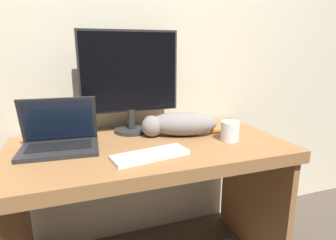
% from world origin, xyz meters
% --- Properties ---
extents(wall_back, '(6.40, 0.06, 2.60)m').
position_xyz_m(wall_back, '(0.00, 0.76, 1.30)').
color(wall_back, beige).
rests_on(wall_back, ground_plane).
extents(desk, '(1.37, 0.70, 0.76)m').
position_xyz_m(desk, '(0.00, 0.35, 0.59)').
color(desk, olive).
rests_on(desk, ground_plane).
extents(monitor, '(0.54, 0.19, 0.56)m').
position_xyz_m(monitor, '(-0.04, 0.59, 1.06)').
color(monitor, '#282828').
rests_on(monitor, desk).
extents(laptop, '(0.37, 0.26, 0.24)m').
position_xyz_m(laptop, '(-0.42, 0.41, 0.81)').
color(laptop, '#232326').
rests_on(laptop, desk).
extents(external_keyboard, '(0.36, 0.17, 0.02)m').
position_xyz_m(external_keyboard, '(-0.04, 0.18, 0.77)').
color(external_keyboard, white).
rests_on(external_keyboard, desk).
extents(cat, '(0.52, 0.27, 0.13)m').
position_xyz_m(cat, '(0.19, 0.44, 0.83)').
color(cat, gray).
rests_on(cat, desk).
extents(coffee_mug, '(0.09, 0.09, 0.10)m').
position_xyz_m(coffee_mug, '(0.41, 0.26, 0.81)').
color(coffee_mug, white).
rests_on(coffee_mug, desk).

